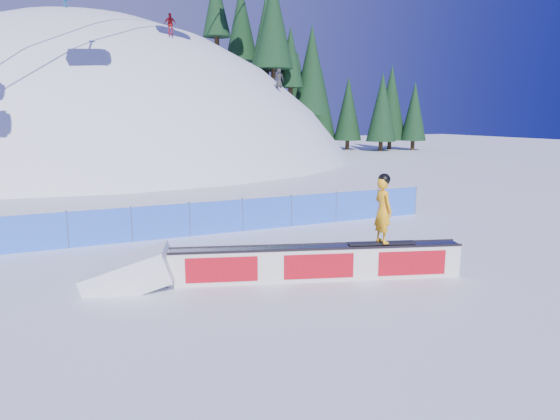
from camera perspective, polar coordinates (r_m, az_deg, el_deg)
name	(u,v)px	position (r m, az deg, el deg)	size (l,w,h in m)	color
ground	(195,276)	(13.69, -9.74, -7.46)	(160.00, 160.00, 0.00)	white
snow_hill	(102,323)	(59.07, -19.66, -12.04)	(64.00, 64.00, 64.00)	white
treeline	(312,70)	(60.41, 3.69, 15.69)	(29.12, 12.62, 21.92)	#2F1F12
safety_fence	(161,222)	(17.80, -13.43, -1.36)	(22.05, 0.05, 1.30)	blue
rail_box	(317,263)	(13.15, 4.27, -6.03)	(7.45, 2.80, 0.92)	silver
snow_ramp	(131,286)	(13.28, -16.69, -8.36)	(2.10, 1.40, 0.79)	white
snowboarder	(383,210)	(13.25, 11.69, 0.05)	(1.80, 0.84, 1.86)	black
distant_skiers	(119,32)	(43.03, -17.91, 18.79)	(23.01, 12.39, 8.35)	black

